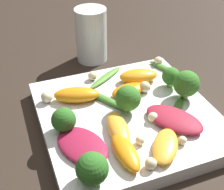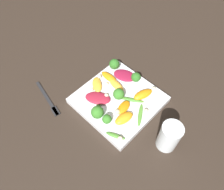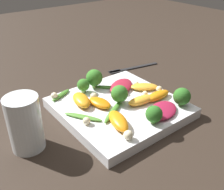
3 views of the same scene
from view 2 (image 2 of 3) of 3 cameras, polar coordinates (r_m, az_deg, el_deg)
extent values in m
plane|color=#2D231C|center=(0.77, 1.67, -1.77)|extent=(2.40, 2.40, 0.00)
cube|color=white|center=(0.76, 1.69, -1.30)|extent=(0.26, 0.26, 0.02)
cylinder|color=white|center=(0.67, 14.69, -10.46)|extent=(0.06, 0.06, 0.11)
cube|color=#262628|center=(0.81, -16.64, -0.66)|extent=(0.04, 0.17, 0.01)
cube|color=#262628|center=(0.77, -14.60, -4.04)|extent=(0.03, 0.04, 0.01)
ellipsoid|color=maroon|center=(0.75, -3.71, -0.80)|extent=(0.09, 0.10, 0.01)
ellipsoid|color=maroon|center=(0.81, 3.30, 5.12)|extent=(0.08, 0.10, 0.01)
ellipsoid|color=#FCAD33|center=(0.78, -3.93, 2.73)|extent=(0.07, 0.07, 0.01)
ellipsoid|color=#FCAD33|center=(0.77, 1.15, 2.63)|extent=(0.04, 0.07, 0.02)
ellipsoid|color=orange|center=(0.76, 8.10, 0.16)|extent=(0.08, 0.05, 0.02)
ellipsoid|color=orange|center=(0.80, -0.76, 4.68)|extent=(0.03, 0.07, 0.02)
ellipsoid|color=orange|center=(0.72, 3.06, -3.24)|extent=(0.06, 0.04, 0.02)
ellipsoid|color=orange|center=(0.70, 3.14, -6.08)|extent=(0.07, 0.05, 0.02)
cylinder|color=#84AD5B|center=(0.80, 6.17, 4.01)|extent=(0.01, 0.01, 0.01)
sphere|color=#2D6B23|center=(0.79, 6.26, 4.67)|extent=(0.03, 0.03, 0.03)
cylinder|color=#84AD5B|center=(0.83, 0.61, 7.32)|extent=(0.01, 0.01, 0.01)
sphere|color=#2D6B23|center=(0.82, 0.62, 8.07)|extent=(0.04, 0.04, 0.04)
cylinder|color=#84AD5B|center=(0.74, 1.60, -0.82)|extent=(0.01, 0.01, 0.01)
sphere|color=#387A28|center=(0.73, 1.63, -0.05)|extent=(0.04, 0.04, 0.04)
cylinder|color=#84AD5B|center=(0.71, -3.65, -5.38)|extent=(0.01, 0.01, 0.02)
sphere|color=#387A28|center=(0.69, -3.73, -4.61)|extent=(0.04, 0.04, 0.04)
cylinder|color=#84AD5B|center=(0.70, -1.32, -6.86)|extent=(0.01, 0.01, 0.01)
sphere|color=#387A28|center=(0.69, -1.34, -6.31)|extent=(0.03, 0.03, 0.03)
ellipsoid|color=#518E33|center=(0.72, 7.49, -5.04)|extent=(0.08, 0.06, 0.01)
ellipsoid|color=#47842D|center=(0.75, 4.92, -1.19)|extent=(0.06, 0.09, 0.01)
ellipsoid|color=#3D7528|center=(0.73, -3.55, -2.83)|extent=(0.06, 0.06, 0.01)
ellipsoid|color=#47842D|center=(0.68, 0.93, -10.59)|extent=(0.04, 0.06, 0.01)
sphere|color=beige|center=(0.75, -1.50, -0.15)|extent=(0.02, 0.02, 0.02)
sphere|color=beige|center=(0.71, 1.37, -4.41)|extent=(0.02, 0.02, 0.02)
sphere|color=beige|center=(0.78, -1.44, 2.90)|extent=(0.01, 0.01, 0.01)
sphere|color=beige|center=(0.77, -5.25, 1.45)|extent=(0.01, 0.01, 0.01)
sphere|color=beige|center=(0.67, 2.15, -11.31)|extent=(0.02, 0.02, 0.02)
sphere|color=beige|center=(0.73, 8.90, -4.09)|extent=(0.02, 0.02, 0.02)
sphere|color=beige|center=(0.80, -3.31, 4.85)|extent=(0.02, 0.02, 0.02)
sphere|color=beige|center=(0.78, 10.88, 1.50)|extent=(0.02, 0.02, 0.02)
camera|label=1|loc=(0.83, -9.20, 31.93)|focal=50.00mm
camera|label=3|loc=(0.78, 44.97, 15.79)|focal=42.00mm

